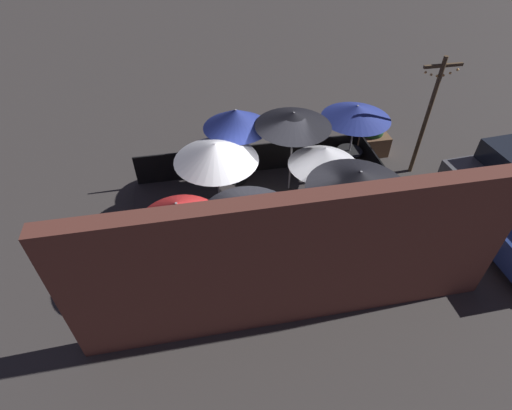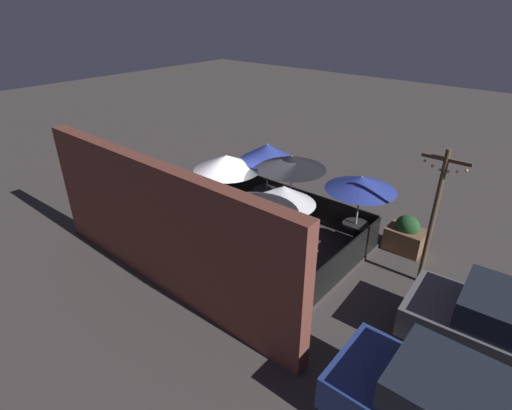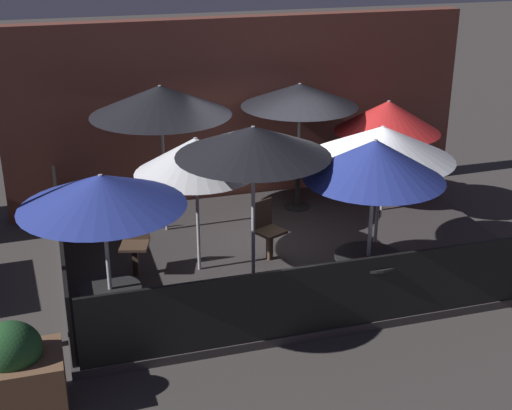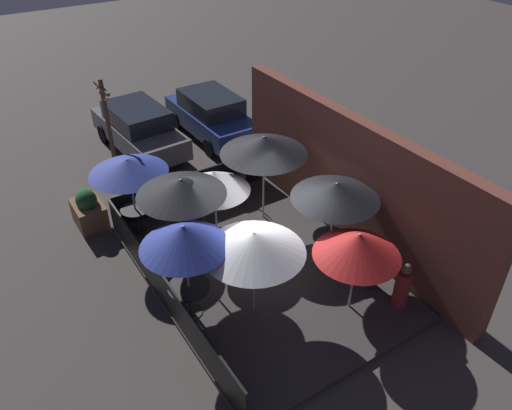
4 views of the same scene
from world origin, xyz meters
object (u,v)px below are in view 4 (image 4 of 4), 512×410
object	(u,v)px
patio_umbrella_0	(336,191)
parked_car_0	(139,128)
patio_umbrella_3	(214,181)
patio_chair_1	(238,181)
light_post	(110,135)
patio_umbrella_6	(358,245)
patio_umbrella_7	(264,145)
patio_umbrella_4	(181,187)
patio_umbrella_2	(128,166)
planter_box	(89,210)
patio_umbrella_5	(254,242)
patio_umbrella_1	(184,237)
parked_car_1	(211,115)
dining_table_2	(136,214)
patron_0	(402,287)
dining_table_0	(330,242)
patron_1	(369,265)
dining_table_1	(189,292)
patio_chair_0	(205,205)
patio_chair_2	(241,246)

from	to	relation	value
patio_umbrella_0	parked_car_0	distance (m)	8.47
patio_umbrella_3	patio_chair_1	distance (m)	2.47
patio_umbrella_3	light_post	world-z (taller)	light_post
patio_umbrella_6	patio_umbrella_7	size ratio (longest dim) A/B	0.81
patio_umbrella_4	light_post	size ratio (longest dim) A/B	0.68
patio_umbrella_2	planter_box	size ratio (longest dim) A/B	1.97
patio_umbrella_5	patio_umbrella_3	bearing A→B (deg)	168.63
patio_umbrella_1	parked_car_1	bearing A→B (deg)	148.58
patio_umbrella_1	patio_umbrella_5	bearing A→B (deg)	59.79
patio_umbrella_4	patio_umbrella_5	xyz separation A→B (m)	(2.11, 0.56, -0.37)
patio_umbrella_5	dining_table_2	world-z (taller)	patio_umbrella_5
patio_umbrella_1	patio_umbrella_2	bearing A→B (deg)	178.06
patio_umbrella_1	patio_umbrella_2	xyz separation A→B (m)	(-3.39, 0.11, -0.09)
patio_umbrella_7	patio_chair_1	world-z (taller)	patio_umbrella_7
patio_umbrella_2	patio_chair_1	bearing A→B (deg)	90.16
patron_0	dining_table_2	bearing A→B (deg)	-173.30
dining_table_0	parked_car_0	distance (m)	8.36
patio_umbrella_6	patron_1	bearing A→B (deg)	111.37
dining_table_1	patio_chair_0	size ratio (longest dim) A/B	0.96
patio_umbrella_0	patio_umbrella_5	distance (m)	2.47
patio_umbrella_5	dining_table_2	distance (m)	4.43
patio_chair_2	patio_chair_0	bearing A→B (deg)	-117.24
patio_umbrella_7	patio_chair_0	xyz separation A→B (m)	(-0.71, -1.44, -1.72)
patio_chair_0	planter_box	world-z (taller)	planter_box
dining_table_0	patron_0	bearing A→B (deg)	11.15
patio_umbrella_3	light_post	xyz separation A→B (m)	(-3.51, -1.36, 0.13)
patio_chair_0	patron_1	xyz separation A→B (m)	(4.27, 1.99, 0.08)
dining_table_1	light_post	bearing A→B (deg)	176.20
patio_umbrella_1	patio_umbrella_7	distance (m)	3.95
patio_chair_0	parked_car_0	world-z (taller)	parked_car_0
patio_umbrella_2	patio_umbrella_6	bearing A→B (deg)	29.89
patio_umbrella_4	dining_table_1	world-z (taller)	patio_umbrella_4
dining_table_0	patio_umbrella_5	bearing A→B (deg)	-80.91
patio_umbrella_5	patron_1	distance (m)	3.06
dining_table_0	parked_car_0	bearing A→B (deg)	-168.77
patio_umbrella_0	patio_chair_0	xyz separation A→B (m)	(-3.17, -1.75, -1.57)
light_post	dining_table_1	bearing A→B (deg)	-3.80
patio_chair_1	parked_car_0	world-z (taller)	parked_car_0
patio_umbrella_6	patio_umbrella_5	bearing A→B (deg)	-118.95
dining_table_2	patio_chair_2	xyz separation A→B (m)	(2.54, 1.69, -0.07)
planter_box	patio_umbrella_5	bearing A→B (deg)	21.00
dining_table_0	patio_chair_0	xyz separation A→B (m)	(-3.17, -1.75, -0.10)
parked_car_1	patio_chair_1	bearing A→B (deg)	-18.65
patio_chair_1	light_post	world-z (taller)	light_post
patio_umbrella_0	patio_umbrella_7	xyz separation A→B (m)	(-2.46, -0.32, 0.15)
parked_car_1	dining_table_0	bearing A→B (deg)	-7.71
dining_table_1	parked_car_1	bearing A→B (deg)	148.58
patron_1	parked_car_1	xyz separation A→B (m)	(-8.93, 0.74, 0.13)
dining_table_1	parked_car_0	distance (m)	8.14
patio_umbrella_3	patio_umbrella_6	size ratio (longest dim) A/B	1.02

